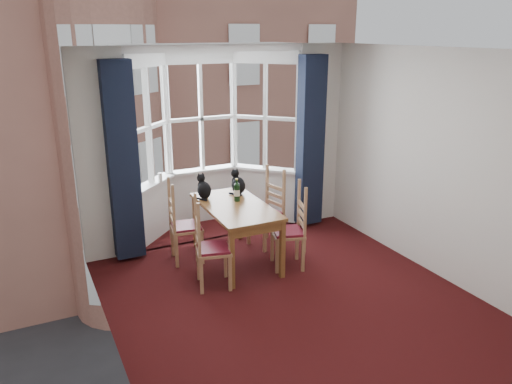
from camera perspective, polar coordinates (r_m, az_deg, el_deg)
floor at (r=5.84m, az=4.67°, el=-12.77°), size 4.50×4.50×0.00m
ceiling at (r=5.02m, az=5.51°, el=15.87°), size 4.50×4.50×0.00m
wall_left at (r=4.61m, az=-16.85°, el=-2.85°), size 0.00×4.50×4.50m
wall_right at (r=6.49m, az=20.42°, el=2.76°), size 0.00×4.50×4.50m
wall_near at (r=3.67m, az=23.61°, el=-9.17°), size 4.00×0.00×4.00m
wall_back_pier_left at (r=6.79m, az=-17.21°, el=3.74°), size 0.70×0.12×2.80m
wall_back_pier_right at (r=7.96m, az=6.98°, el=6.42°), size 0.70×0.12×2.80m
bay_window at (r=7.67m, az=-5.59°, el=6.04°), size 2.76×0.94×2.80m
curtain_left at (r=6.67m, az=-14.97°, el=3.24°), size 0.38×0.22×2.60m
curtain_right at (r=7.70m, az=6.24°, el=5.68°), size 0.38×0.22×2.60m
dining_table at (r=6.56m, az=-2.35°, el=-2.30°), size 0.81×1.47×0.80m
chair_left_near at (r=6.03m, az=-5.76°, el=-6.66°), size 0.49×0.50×0.92m
chair_left_far at (r=6.72m, az=-8.75°, el=-4.11°), size 0.46×0.47×0.92m
chair_right_near at (r=6.53m, az=4.43°, el=-4.64°), size 0.51×0.52×0.92m
chair_right_far at (r=7.19m, az=1.67°, el=-2.41°), size 0.49×0.50×0.92m
cat_left at (r=6.80m, az=-5.99°, el=0.39°), size 0.21×0.27×0.35m
cat_right at (r=6.97m, az=-2.08°, el=0.93°), size 0.21×0.28×0.36m
wine_bottle at (r=6.64m, az=-2.20°, el=0.09°), size 0.08×0.08×0.31m
candle_tall at (r=7.41m, az=-10.89°, el=1.66°), size 0.06×0.06×0.13m
street at (r=37.71m, az=-21.27°, el=2.99°), size 80.00×80.00×0.00m
tenement_building at (r=18.53m, az=-18.30°, el=12.86°), size 18.40×7.80×15.20m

